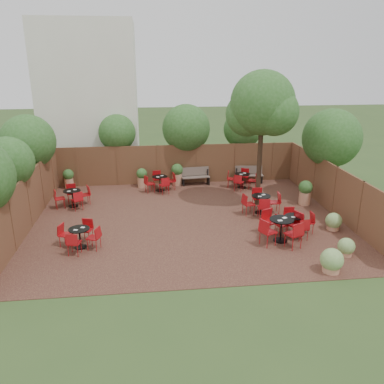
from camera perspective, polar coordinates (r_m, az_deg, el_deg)
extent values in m
plane|color=#354F23|center=(15.68, -0.56, -4.07)|extent=(80.00, 80.00, 0.00)
cube|color=#371916|center=(15.68, -0.56, -4.04)|extent=(12.00, 10.00, 0.02)
cube|color=#4D321C|center=(20.10, -2.08, 4.03)|extent=(12.00, 0.08, 2.00)
cube|color=#4D321C|center=(15.90, -22.62, -1.38)|extent=(0.08, 10.00, 2.00)
cube|color=#4D321C|center=(17.00, 19.97, 0.18)|extent=(0.08, 10.00, 2.00)
cube|color=silver|center=(22.69, -14.51, 12.83)|extent=(5.00, 4.00, 8.00)
sphere|color=#26551B|center=(18.43, -22.67, 6.72)|extent=(2.35, 2.35, 2.35)
sphere|color=#26551B|center=(15.63, -25.08, 3.92)|extent=(1.84, 1.84, 1.84)
sphere|color=#26551B|center=(20.45, -10.79, 8.43)|extent=(1.86, 1.86, 1.86)
sphere|color=#26551B|center=(20.37, -0.86, 9.22)|extent=(2.44, 2.44, 2.44)
sphere|color=#26551B|center=(21.09, 7.33, 9.02)|extent=(2.00, 2.00, 2.00)
sphere|color=#26551B|center=(18.58, 19.57, 7.39)|extent=(2.58, 2.58, 2.58)
cylinder|color=black|center=(16.91, 9.80, 5.61)|extent=(0.23, 0.23, 4.61)
sphere|color=#26551B|center=(16.58, 10.20, 12.60)|extent=(2.63, 2.63, 2.63)
sphere|color=#26551B|center=(16.89, 8.05, 11.08)|extent=(1.84, 1.84, 1.84)
sphere|color=#26551B|center=(16.36, 11.90, 11.28)|extent=(1.92, 1.92, 1.92)
cube|color=brown|center=(19.90, 0.54, 2.18)|extent=(1.45, 0.57, 0.05)
cube|color=brown|center=(20.01, 0.48, 3.03)|extent=(1.42, 0.26, 0.43)
cube|color=black|center=(19.90, -1.30, 1.52)|extent=(0.10, 0.43, 0.38)
cube|color=black|center=(20.05, 2.36, 1.64)|extent=(0.10, 0.43, 0.38)
cube|color=brown|center=(20.42, 8.31, 2.40)|extent=(1.43, 0.52, 0.05)
cube|color=brown|center=(20.53, 8.21, 3.22)|extent=(1.41, 0.20, 0.42)
cube|color=black|center=(20.33, 6.55, 1.77)|extent=(0.09, 0.42, 0.37)
cube|color=black|center=(20.65, 9.99, 1.87)|extent=(0.09, 0.42, 0.37)
cylinder|color=black|center=(19.17, -4.64, 0.25)|extent=(0.43, 0.43, 0.03)
cylinder|color=black|center=(19.06, -4.67, 1.23)|extent=(0.05, 0.05, 0.68)
cylinder|color=black|center=(18.96, -4.69, 2.23)|extent=(0.74, 0.74, 0.03)
cube|color=white|center=(19.04, -4.35, 2.38)|extent=(0.15, 0.13, 0.01)
cube|color=white|center=(18.84, -4.98, 2.19)|extent=(0.15, 0.13, 0.01)
cylinder|color=black|center=(14.23, 12.65, -6.84)|extent=(0.48, 0.48, 0.03)
cylinder|color=black|center=(14.07, 12.76, -5.40)|extent=(0.06, 0.06, 0.77)
cylinder|color=black|center=(13.92, 12.87, -3.91)|extent=(0.84, 0.84, 0.03)
cube|color=white|center=(14.03, 13.27, -3.65)|extent=(0.19, 0.16, 0.02)
cube|color=white|center=(13.76, 12.62, -4.05)|extent=(0.19, 0.16, 0.02)
cylinder|color=black|center=(13.95, -15.81, -7.67)|extent=(0.41, 0.41, 0.03)
cylinder|color=black|center=(13.81, -15.93, -6.44)|extent=(0.05, 0.05, 0.65)
cylinder|color=black|center=(13.68, -16.05, -5.17)|extent=(0.70, 0.70, 0.03)
cube|color=white|center=(13.72, -15.55, -4.96)|extent=(0.15, 0.12, 0.01)
cube|color=white|center=(13.59, -16.51, -5.29)|extent=(0.15, 0.12, 0.01)
cylinder|color=black|center=(17.84, -16.80, -1.93)|extent=(0.42, 0.42, 0.03)
cylinder|color=black|center=(17.72, -16.90, -0.89)|extent=(0.05, 0.05, 0.67)
cylinder|color=black|center=(17.62, -17.00, 0.17)|extent=(0.73, 0.73, 0.03)
cube|color=white|center=(17.66, -16.60, 0.33)|extent=(0.16, 0.14, 0.01)
cube|color=white|center=(17.52, -17.38, 0.11)|extent=(0.16, 0.14, 0.01)
cylinder|color=black|center=(16.58, 9.86, -2.94)|extent=(0.45, 0.45, 0.03)
cylinder|color=black|center=(16.46, 9.92, -1.77)|extent=(0.05, 0.05, 0.71)
cylinder|color=black|center=(16.33, 9.99, -0.57)|extent=(0.77, 0.77, 0.03)
cube|color=white|center=(16.43, 10.33, -0.38)|extent=(0.15, 0.11, 0.02)
cube|color=white|center=(16.19, 9.77, -0.65)|extent=(0.15, 0.11, 0.02)
cylinder|color=black|center=(14.92, 14.43, -5.79)|extent=(0.41, 0.41, 0.03)
cylinder|color=black|center=(14.79, 14.53, -4.62)|extent=(0.05, 0.05, 0.65)
cylinder|color=black|center=(14.66, 14.63, -3.42)|extent=(0.70, 0.70, 0.03)
cube|color=white|center=(14.76, 14.94, -3.22)|extent=(0.13, 0.10, 0.01)
cube|color=white|center=(14.53, 14.45, -3.53)|extent=(0.13, 0.10, 0.01)
cylinder|color=black|center=(19.71, 7.25, 0.67)|extent=(0.42, 0.42, 0.03)
cylinder|color=black|center=(19.61, 7.29, 1.62)|extent=(0.05, 0.05, 0.67)
cylinder|color=black|center=(19.51, 7.33, 2.59)|extent=(0.73, 0.73, 0.03)
cube|color=white|center=(19.60, 7.61, 2.72)|extent=(0.16, 0.14, 0.01)
cube|color=white|center=(19.37, 7.13, 2.55)|extent=(0.16, 0.14, 0.01)
cylinder|color=tan|center=(19.75, -7.24, 1.42)|extent=(0.44, 0.44, 0.50)
sphere|color=#26551B|center=(19.62, -7.29, 2.67)|extent=(0.52, 0.52, 0.52)
cylinder|color=tan|center=(19.99, -2.16, 1.87)|extent=(0.49, 0.49, 0.56)
sphere|color=#26551B|center=(19.85, -2.18, 3.26)|extent=(0.59, 0.59, 0.59)
cylinder|color=tan|center=(20.33, -17.37, 1.21)|extent=(0.44, 0.44, 0.50)
sphere|color=#26551B|center=(20.20, -17.49, 2.43)|extent=(0.53, 0.53, 0.53)
cylinder|color=tan|center=(17.89, 15.98, -0.88)|extent=(0.49, 0.49, 0.57)
sphere|color=#26551B|center=(17.73, 16.12, 0.66)|extent=(0.59, 0.59, 0.59)
cylinder|color=tan|center=(13.82, 21.33, -8.18)|extent=(0.40, 0.40, 0.18)
sphere|color=#749B50|center=(13.72, 21.44, -7.33)|extent=(0.55, 0.55, 0.55)
cylinder|color=tan|center=(12.66, 19.45, -10.36)|extent=(0.50, 0.50, 0.23)
sphere|color=#749B50|center=(12.53, 19.59, -9.21)|extent=(0.68, 0.68, 0.68)
cylinder|color=tan|center=(15.66, 19.72, -4.78)|extent=(0.44, 0.44, 0.20)
sphere|color=#749B50|center=(15.57, 19.82, -3.94)|extent=(0.60, 0.60, 0.60)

